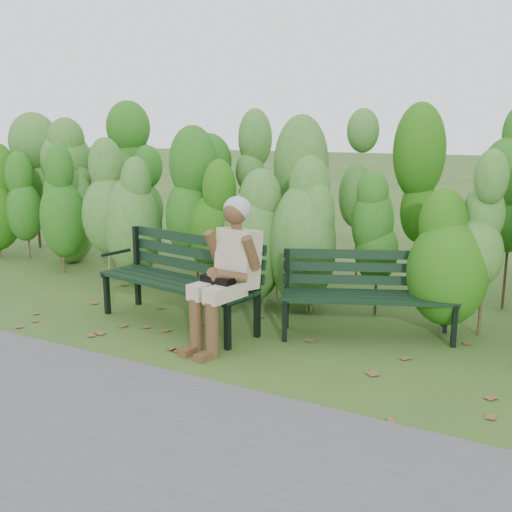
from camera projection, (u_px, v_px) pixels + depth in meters
The scene contains 7 objects.
ground at pixel (239, 339), 5.73m from camera, with size 80.00×80.00×0.00m, color #2F4B1F.
footpath at pixel (66, 443), 3.84m from camera, with size 60.00×2.50×0.01m, color #474749.
hedge_band at pixel (317, 190), 7.06m from camera, with size 11.04×1.67×2.42m.
leaf_litter at pixel (271, 358), 5.26m from camera, with size 5.97×2.20×0.01m.
bench_left at pixel (183, 272), 6.11m from camera, with size 1.88×0.89×0.91m.
bench_right at pixel (367, 287), 5.77m from camera, with size 1.71×1.13×0.82m.
seated_woman at pixel (228, 264), 5.45m from camera, with size 0.58×0.85×1.38m.
Camera 1 is at (2.75, -4.68, 2.00)m, focal length 42.00 mm.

